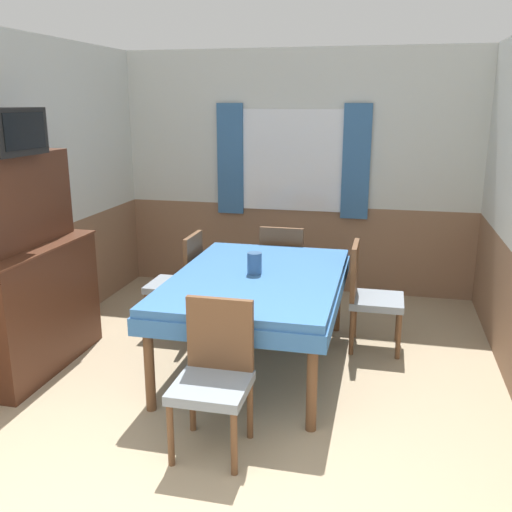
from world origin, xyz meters
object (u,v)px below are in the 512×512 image
at_px(chair_head_window, 284,267).
at_px(tv, 7,132).
at_px(dining_table, 257,287).
at_px(chair_head_near, 214,372).
at_px(chair_left_far, 181,279).
at_px(vase, 255,263).
at_px(sideboard, 29,281).
at_px(chair_right_far, 369,293).

bearing_deg(chair_head_window, tv, -134.88).
distance_m(dining_table, chair_head_window, 1.16).
height_order(chair_head_window, chair_head_near, same).
relative_size(chair_left_far, vase, 5.42).
distance_m(chair_head_near, sideboard, 1.87).
xyz_separation_m(chair_left_far, tv, (-0.84, -1.09, 1.36)).
bearing_deg(chair_left_far, tv, 142.46).
distance_m(dining_table, sideboard, 1.77).
distance_m(dining_table, vase, 0.19).
relative_size(chair_right_far, vase, 5.42).
bearing_deg(chair_head_near, sideboard, -22.89).
xyz_separation_m(dining_table, chair_head_window, (-0.00, 1.15, -0.17)).
xyz_separation_m(dining_table, chair_head_near, (-0.00, -1.15, -0.17)).
relative_size(chair_head_near, sideboard, 0.54).
distance_m(chair_head_near, vase, 1.23).
bearing_deg(vase, tv, -161.23).
bearing_deg(chair_left_far, dining_table, -123.01).
bearing_deg(tv, chair_head_window, 45.12).
xyz_separation_m(sideboard, vase, (1.69, 0.45, 0.12)).
height_order(sideboard, tv, tv).
xyz_separation_m(dining_table, chair_left_far, (-0.85, 0.55, -0.17)).
bearing_deg(tv, chair_head_near, -20.01).
height_order(chair_head_near, chair_right_far, same).
bearing_deg(chair_right_far, chair_left_far, -90.00).
distance_m(chair_right_far, sideboard, 2.75).
bearing_deg(chair_head_near, vase, -88.63).
bearing_deg(vase, chair_right_far, 31.03).
xyz_separation_m(chair_left_far, vase, (0.82, -0.53, 0.35)).
bearing_deg(vase, chair_left_far, 147.26).
height_order(chair_left_far, chair_right_far, same).
bearing_deg(chair_head_window, sideboard, -137.39).
xyz_separation_m(chair_head_window, vase, (-0.03, -1.13, 0.35)).
height_order(dining_table, chair_head_near, chair_head_near).
distance_m(sideboard, vase, 1.75).
distance_m(chair_head_window, chair_head_near, 2.30).
bearing_deg(sideboard, tv, -73.44).
bearing_deg(chair_right_far, chair_head_near, -26.45).
distance_m(chair_left_far, chair_head_near, 1.90).
relative_size(chair_right_far, tv, 1.63).
relative_size(chair_left_far, tv, 1.63).
relative_size(chair_right_far, sideboard, 0.54).
bearing_deg(vase, sideboard, -165.05).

